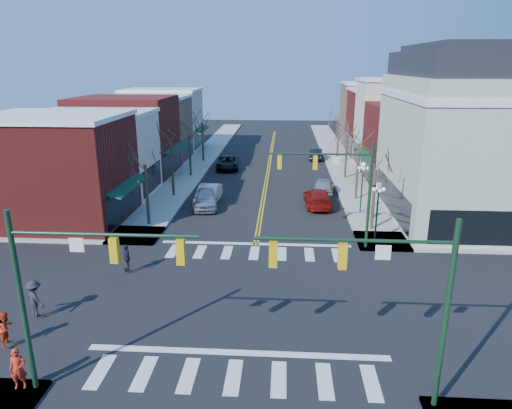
% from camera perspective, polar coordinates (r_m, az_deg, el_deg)
% --- Properties ---
extents(ground, '(160.00, 160.00, 0.00)m').
position_cam_1_polar(ground, '(24.49, -1.21, -11.83)').
color(ground, black).
rests_on(ground, ground).
extents(sidewalk_left, '(3.50, 70.00, 0.15)m').
position_cam_1_polar(sidewalk_left, '(44.28, -10.38, 1.44)').
color(sidewalk_left, '#9E9B93').
rests_on(sidewalk_left, ground).
extents(sidewalk_right, '(3.50, 70.00, 0.15)m').
position_cam_1_polar(sidewalk_right, '(43.54, 12.59, 1.03)').
color(sidewalk_right, '#9E9B93').
rests_on(sidewalk_right, ground).
extents(bldg_left_brick_a, '(10.00, 8.50, 8.00)m').
position_cam_1_polar(bldg_left_brick_a, '(38.19, -23.57, 3.84)').
color(bldg_left_brick_a, maroon).
rests_on(bldg_left_brick_a, ground).
extents(bldg_left_stucco_a, '(10.00, 7.00, 7.50)m').
position_cam_1_polar(bldg_left_stucco_a, '(45.11, -19.18, 5.85)').
color(bldg_left_stucco_a, beige).
rests_on(bldg_left_stucco_a, ground).
extents(bldg_left_brick_b, '(10.00, 9.00, 8.50)m').
position_cam_1_polar(bldg_left_brick_b, '(52.39, -15.94, 8.16)').
color(bldg_left_brick_b, maroon).
rests_on(bldg_left_brick_b, ground).
extents(bldg_left_tan, '(10.00, 7.50, 7.80)m').
position_cam_1_polar(bldg_left_tan, '(60.20, -13.34, 9.11)').
color(bldg_left_tan, '#997254').
rests_on(bldg_left_tan, ground).
extents(bldg_left_stucco_b, '(10.00, 8.00, 8.20)m').
position_cam_1_polar(bldg_left_stucco_b, '(67.57, -11.47, 10.24)').
color(bldg_left_stucco_b, beige).
rests_on(bldg_left_stucco_b, ground).
extents(bldg_right_brick_a, '(10.00, 8.50, 8.00)m').
position_cam_1_polar(bldg_right_brick_a, '(49.65, 19.67, 7.06)').
color(bldg_right_brick_a, maroon).
rests_on(bldg_right_brick_a, ground).
extents(bldg_right_stucco, '(10.00, 7.00, 10.00)m').
position_cam_1_polar(bldg_right_stucco, '(56.92, 17.71, 9.45)').
color(bldg_right_stucco, beige).
rests_on(bldg_right_stucco, ground).
extents(bldg_right_brick_b, '(10.00, 8.00, 8.50)m').
position_cam_1_polar(bldg_right_brick_b, '(64.27, 16.09, 9.71)').
color(bldg_right_brick_b, maroon).
rests_on(bldg_right_brick_b, ground).
extents(bldg_right_tan, '(10.00, 8.00, 9.00)m').
position_cam_1_polar(bldg_right_tan, '(72.03, 14.79, 10.75)').
color(bldg_right_tan, '#997254').
rests_on(bldg_right_tan, ground).
extents(victorian_corner, '(12.25, 14.25, 13.30)m').
position_cam_1_polar(victorian_corner, '(39.06, 25.85, 7.81)').
color(victorian_corner, '#ADBAA1').
rests_on(victorian_corner, ground).
extents(traffic_mast_near_left, '(6.60, 0.28, 7.20)m').
position_cam_1_polar(traffic_mast_near_left, '(17.33, -22.33, -8.62)').
color(traffic_mast_near_left, '#14331E').
rests_on(traffic_mast_near_left, ground).
extents(traffic_mast_near_right, '(6.60, 0.28, 7.20)m').
position_cam_1_polar(traffic_mast_near_right, '(16.10, 16.72, -10.03)').
color(traffic_mast_near_right, '#14331E').
rests_on(traffic_mast_near_right, ground).
extents(traffic_mast_far_right, '(6.60, 0.28, 7.20)m').
position_cam_1_polar(traffic_mast_far_right, '(29.85, 10.62, 2.99)').
color(traffic_mast_far_right, '#14331E').
rests_on(traffic_mast_far_right, ground).
extents(lamppost_corner, '(0.36, 0.36, 4.33)m').
position_cam_1_polar(lamppost_corner, '(31.78, 14.98, 0.30)').
color(lamppost_corner, '#14331E').
rests_on(lamppost_corner, ground).
extents(lamppost_midblock, '(0.36, 0.36, 4.33)m').
position_cam_1_polar(lamppost_midblock, '(37.95, 13.16, 3.14)').
color(lamppost_midblock, '#14331E').
rests_on(lamppost_midblock, ground).
extents(tree_left_a, '(0.24, 0.24, 4.76)m').
position_cam_1_polar(tree_left_a, '(35.23, -13.45, 1.06)').
color(tree_left_a, '#382B21').
rests_on(tree_left_a, ground).
extents(tree_left_b, '(0.24, 0.24, 5.04)m').
position_cam_1_polar(tree_left_b, '(42.66, -10.41, 4.23)').
color(tree_left_b, '#382B21').
rests_on(tree_left_b, ground).
extents(tree_left_c, '(0.24, 0.24, 4.55)m').
position_cam_1_polar(tree_left_c, '(50.34, -8.25, 6.01)').
color(tree_left_c, '#382B21').
rests_on(tree_left_c, ground).
extents(tree_left_d, '(0.24, 0.24, 4.90)m').
position_cam_1_polar(tree_left_d, '(58.03, -6.67, 7.72)').
color(tree_left_d, '#382B21').
rests_on(tree_left_d, ground).
extents(tree_right_a, '(0.24, 0.24, 4.62)m').
position_cam_1_polar(tree_right_a, '(34.35, 14.45, 0.46)').
color(tree_right_a, '#382B21').
rests_on(tree_right_a, ground).
extents(tree_right_b, '(0.24, 0.24, 5.18)m').
position_cam_1_polar(tree_right_b, '(41.91, 12.54, 3.97)').
color(tree_right_b, '#382B21').
rests_on(tree_right_b, ground).
extents(tree_right_c, '(0.24, 0.24, 4.83)m').
position_cam_1_polar(tree_right_c, '(49.69, 11.18, 5.88)').
color(tree_right_c, '#382B21').
rests_on(tree_right_c, ground).
extents(tree_right_d, '(0.24, 0.24, 4.97)m').
position_cam_1_polar(tree_right_d, '(57.49, 10.20, 7.51)').
color(tree_right_d, '#382B21').
rests_on(tree_right_d, ground).
extents(car_left_near, '(2.56, 5.12, 1.67)m').
position_cam_1_polar(car_left_near, '(39.39, -6.26, 0.81)').
color(car_left_near, '#A2A2A6').
rests_on(car_left_near, ground).
extents(car_left_mid, '(1.87, 4.96, 1.62)m').
position_cam_1_polar(car_left_mid, '(40.47, -5.99, 1.22)').
color(car_left_mid, silver).
rests_on(car_left_mid, ground).
extents(car_left_far, '(2.92, 5.56, 1.49)m').
position_cam_1_polar(car_left_far, '(53.91, -3.57, 5.24)').
color(car_left_far, black).
rests_on(car_left_far, ground).
extents(car_right_near, '(2.38, 5.38, 1.54)m').
position_cam_1_polar(car_right_near, '(39.94, 7.70, 0.88)').
color(car_right_near, maroon).
rests_on(car_right_near, ground).
extents(car_right_mid, '(2.49, 4.88, 1.59)m').
position_cam_1_polar(car_right_mid, '(43.70, 8.45, 2.30)').
color(car_right_mid, '#AAABAF').
rests_on(car_right_mid, ground).
extents(car_right_far, '(1.80, 4.49, 1.45)m').
position_cam_1_polar(car_right_far, '(59.83, 7.48, 6.30)').
color(car_right_far, black).
rests_on(car_right_far, ground).
extents(pedestrian_red_a, '(0.69, 0.54, 1.65)m').
position_cam_1_polar(pedestrian_red_a, '(20.17, -27.61, -17.73)').
color(pedestrian_red_a, red).
rests_on(pedestrian_red_a, sidewalk_left).
extents(pedestrian_red_b, '(0.60, 0.77, 1.56)m').
position_cam_1_polar(pedestrian_red_b, '(23.10, -28.71, -13.42)').
color(pedestrian_red_b, red).
rests_on(pedestrian_red_b, sidewalk_left).
extents(pedestrian_dark_a, '(0.79, 1.05, 1.66)m').
position_cam_1_polar(pedestrian_dark_a, '(28.02, -15.87, -6.40)').
color(pedestrian_dark_a, black).
rests_on(pedestrian_dark_a, sidewalk_left).
extents(pedestrian_dark_b, '(1.38, 1.21, 1.85)m').
position_cam_1_polar(pedestrian_dark_b, '(24.78, -25.90, -10.52)').
color(pedestrian_dark_b, black).
rests_on(pedestrian_dark_b, sidewalk_left).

